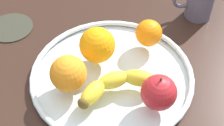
% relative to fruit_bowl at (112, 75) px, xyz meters
% --- Properties ---
extents(ground_plane, '(1.16, 1.16, 0.04)m').
position_rel_fruit_bowl_xyz_m(ground_plane, '(0.00, 0.00, -0.03)').
color(ground_plane, '#311E17').
extents(fruit_bowl, '(0.36, 0.36, 0.02)m').
position_rel_fruit_bowl_xyz_m(fruit_bowl, '(0.00, 0.00, 0.00)').
color(fruit_bowl, silver).
rests_on(fruit_bowl, ground_plane).
extents(banana, '(0.17, 0.10, 0.03)m').
position_rel_fruit_bowl_xyz_m(banana, '(-0.00, 0.05, 0.03)').
color(banana, gold).
rests_on(banana, fruit_bowl).
extents(apple, '(0.07, 0.07, 0.08)m').
position_rel_fruit_bowl_xyz_m(apple, '(-0.08, 0.09, 0.04)').
color(apple, '#B32027').
rests_on(apple, fruit_bowl).
extents(orange_back_left, '(0.08, 0.08, 0.08)m').
position_rel_fruit_bowl_xyz_m(orange_back_left, '(0.09, 0.03, 0.05)').
color(orange_back_left, orange).
rests_on(orange_back_left, fruit_bowl).
extents(orange_center, '(0.08, 0.08, 0.08)m').
position_rel_fruit_bowl_xyz_m(orange_center, '(0.03, -0.05, 0.05)').
color(orange_center, orange).
rests_on(orange_center, fruit_bowl).
extents(orange_back_right, '(0.06, 0.06, 0.06)m').
position_rel_fruit_bowl_xyz_m(orange_back_right, '(-0.09, -0.09, 0.04)').
color(orange_back_right, orange).
rests_on(orange_back_right, fruit_bowl).
extents(ambient_mug, '(0.11, 0.07, 0.10)m').
position_rel_fruit_bowl_xyz_m(ambient_mug, '(-0.24, -0.20, 0.04)').
color(ambient_mug, '#555166').
rests_on(ambient_mug, ground_plane).
extents(ambient_coaster, '(0.11, 0.11, 0.01)m').
position_rel_fruit_bowl_xyz_m(ambient_coaster, '(0.24, -0.19, -0.01)').
color(ambient_coaster, '#303026').
rests_on(ambient_coaster, ground_plane).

